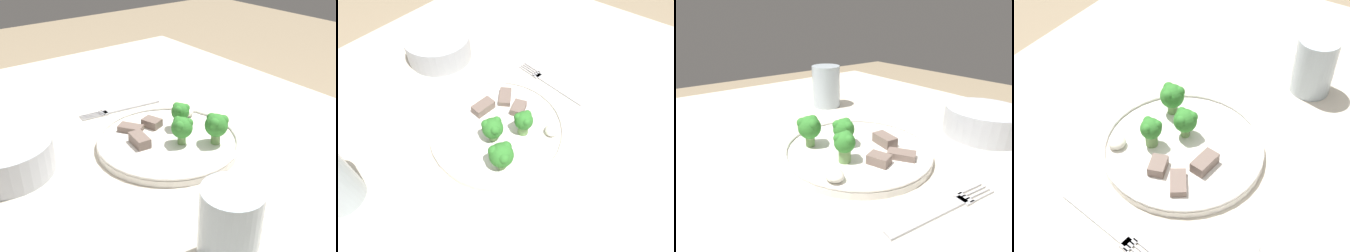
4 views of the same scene
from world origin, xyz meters
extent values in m
plane|color=#9E896B|center=(0.00, 0.00, 0.00)|extent=(8.00, 8.00, 0.00)
cube|color=beige|center=(0.00, 0.00, 0.70)|extent=(1.26, 0.98, 0.03)
cylinder|color=brown|center=(0.57, 0.43, 0.34)|extent=(0.06, 0.06, 0.68)
cylinder|color=white|center=(0.00, -0.03, 0.72)|extent=(0.27, 0.27, 0.01)
torus|color=white|center=(0.00, -0.03, 0.73)|extent=(0.27, 0.27, 0.01)
cube|color=#B2B2B7|center=(0.18, -0.07, 0.72)|extent=(0.03, 0.14, 0.00)
cube|color=#B2B2B7|center=(0.19, 0.00, 0.72)|extent=(0.03, 0.02, 0.00)
cube|color=#B2B2B7|center=(0.21, 0.02, 0.72)|extent=(0.01, 0.05, 0.00)
cube|color=#B2B2B7|center=(0.20, 0.03, 0.72)|extent=(0.01, 0.05, 0.00)
cube|color=#B2B2B7|center=(0.19, 0.03, 0.72)|extent=(0.01, 0.05, 0.00)
cube|color=#B2B2B7|center=(0.19, 0.03, 0.72)|extent=(0.01, 0.05, 0.00)
cylinder|color=#B7BCC6|center=(0.10, 0.24, 0.74)|extent=(0.16, 0.16, 0.06)
cylinder|color=silver|center=(0.10, 0.24, 0.74)|extent=(0.13, 0.13, 0.04)
cylinder|color=#709E56|center=(0.02, -0.08, 0.74)|extent=(0.02, 0.02, 0.02)
sphere|color=#337F2D|center=(0.02, -0.08, 0.76)|extent=(0.04, 0.04, 0.04)
sphere|color=#337F2D|center=(0.03, -0.08, 0.77)|extent=(0.02, 0.02, 0.02)
sphere|color=#337F2D|center=(0.02, -0.07, 0.77)|extent=(0.02, 0.02, 0.02)
sphere|color=#337F2D|center=(0.02, -0.09, 0.77)|extent=(0.02, 0.02, 0.02)
cylinder|color=#709E56|center=(-0.06, -0.10, 0.74)|extent=(0.02, 0.02, 0.02)
sphere|color=#337F2D|center=(-0.06, -0.10, 0.76)|extent=(0.04, 0.04, 0.04)
sphere|color=#337F2D|center=(-0.05, -0.10, 0.77)|extent=(0.02, 0.02, 0.02)
sphere|color=#337F2D|center=(-0.07, -0.08, 0.77)|extent=(0.02, 0.02, 0.02)
sphere|color=#337F2D|center=(-0.07, -0.11, 0.77)|extent=(0.02, 0.02, 0.02)
cylinder|color=#709E56|center=(-0.03, -0.04, 0.74)|extent=(0.02, 0.02, 0.02)
sphere|color=#337F2D|center=(-0.03, -0.04, 0.76)|extent=(0.04, 0.04, 0.04)
sphere|color=#337F2D|center=(-0.01, -0.04, 0.77)|extent=(0.02, 0.02, 0.02)
sphere|color=#337F2D|center=(-0.03, -0.03, 0.77)|extent=(0.02, 0.02, 0.02)
sphere|color=#337F2D|center=(-0.03, -0.05, 0.77)|extent=(0.02, 0.02, 0.02)
cube|color=#756056|center=(0.06, -0.04, 0.73)|extent=(0.04, 0.04, 0.02)
cube|color=#756056|center=(0.07, 0.01, 0.73)|extent=(0.05, 0.05, 0.01)
cube|color=#756056|center=(0.02, 0.02, 0.74)|extent=(0.05, 0.03, 0.02)
ellipsoid|color=silver|center=(0.06, -0.13, 0.73)|extent=(0.03, 0.03, 0.02)
camera|label=1|loc=(-0.52, 0.36, 1.11)|focal=42.00mm
camera|label=2|loc=(-0.24, -0.25, 1.15)|focal=28.00mm
camera|label=3|loc=(0.33, -0.32, 0.95)|focal=28.00mm
camera|label=4|loc=(0.46, 0.26, 1.30)|focal=50.00mm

